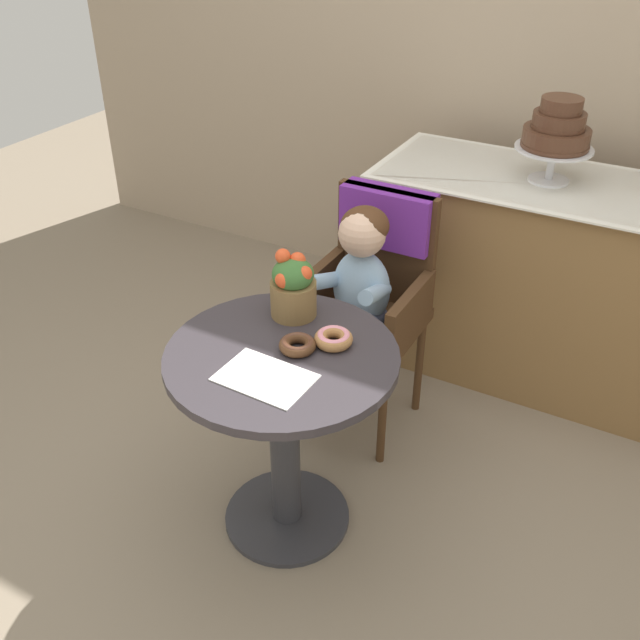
{
  "coord_description": "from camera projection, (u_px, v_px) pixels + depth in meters",
  "views": [
    {
      "loc": [
        0.96,
        -1.5,
        1.99
      ],
      "look_at": [
        0.05,
        0.15,
        0.77
      ],
      "focal_mm": 40.59,
      "sensor_mm": 36.0,
      "label": 1
    }
  ],
  "objects": [
    {
      "name": "paper_napkin",
      "position": [
        265.0,
        378.0,
        2.08
      ],
      "size": [
        0.28,
        0.19,
        0.0
      ],
      "primitive_type": "cube",
      "rotation": [
        0.0,
        0.0,
        -0.04
      ],
      "color": "white",
      "rests_on": "cafe_table"
    },
    {
      "name": "donut_mid",
      "position": [
        334.0,
        338.0,
        2.21
      ],
      "size": [
        0.12,
        0.12,
        0.04
      ],
      "color": "#AD7542",
      "rests_on": "cafe_table"
    },
    {
      "name": "donut_front",
      "position": [
        297.0,
        344.0,
        2.19
      ],
      "size": [
        0.11,
        0.11,
        0.04
      ],
      "color": "#4C2D19",
      "rests_on": "cafe_table"
    },
    {
      "name": "wicker_chair",
      "position": [
        375.0,
        275.0,
        2.75
      ],
      "size": [
        0.42,
        0.45,
        0.95
      ],
      "rotation": [
        0.0,
        0.0,
        0.03
      ],
      "color": "#472D19",
      "rests_on": "ground"
    },
    {
      "name": "seated_child",
      "position": [
        357.0,
        284.0,
        2.62
      ],
      "size": [
        0.27,
        0.32,
        0.73
      ],
      "color": "#8CADCC",
      "rests_on": "ground"
    },
    {
      "name": "tiered_cake_stand",
      "position": [
        557.0,
        132.0,
        2.75
      ],
      "size": [
        0.3,
        0.3,
        0.33
      ],
      "color": "silver",
      "rests_on": "display_counter"
    },
    {
      "name": "back_wall",
      "position": [
        495.0,
        25.0,
        3.2
      ],
      "size": [
        4.8,
        0.1,
        2.7
      ],
      "primitive_type": "cube",
      "color": "tan",
      "rests_on": "ground"
    },
    {
      "name": "cafe_table",
      "position": [
        284.0,
        407.0,
        2.3
      ],
      "size": [
        0.72,
        0.72,
        0.72
      ],
      "color": "#332D33",
      "rests_on": "ground"
    },
    {
      "name": "ground_plane",
      "position": [
        287.0,
        518.0,
        2.58
      ],
      "size": [
        8.0,
        8.0,
        0.0
      ],
      "primitive_type": "plane",
      "color": "gray"
    },
    {
      "name": "flower_vase",
      "position": [
        293.0,
        286.0,
        2.31
      ],
      "size": [
        0.15,
        0.15,
        0.23
      ],
      "color": "brown",
      "rests_on": "cafe_table"
    },
    {
      "name": "display_counter",
      "position": [
        554.0,
        285.0,
        3.06
      ],
      "size": [
        1.56,
        0.62,
        0.9
      ],
      "color": "olive",
      "rests_on": "ground"
    }
  ]
}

